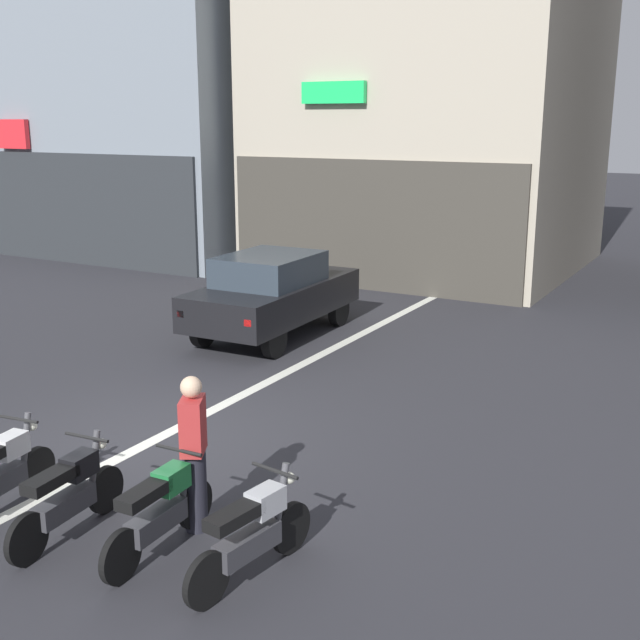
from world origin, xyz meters
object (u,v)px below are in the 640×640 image
motorcycle_white_row_leftmost (0,473)px  motorcycle_black_row_left_mid (68,494)px  motorcycle_green_row_centre (160,510)px  motorcycle_silver_row_right_mid (252,533)px  car_black_crossing_near (273,292)px  person_by_motorcycles (194,453)px

motorcycle_white_row_leftmost → motorcycle_black_row_left_mid: size_ratio=1.00×
motorcycle_green_row_centre → motorcycle_silver_row_right_mid: (1.03, 0.07, 0.00)m
car_black_crossing_near → motorcycle_white_row_leftmost: 7.66m
car_black_crossing_near → motorcycle_black_row_left_mid: (2.37, -7.53, -0.43)m
car_black_crossing_near → motorcycle_black_row_left_mid: 7.91m
person_by_motorcycles → car_black_crossing_near: bearing=116.7°
motorcycle_white_row_leftmost → motorcycle_silver_row_right_mid: same height
motorcycle_white_row_leftmost → motorcycle_green_row_centre: bearing=5.6°
motorcycle_white_row_leftmost → person_by_motorcycles: (2.07, 0.73, 0.40)m
motorcycle_green_row_centre → person_by_motorcycles: 0.66m
motorcycle_silver_row_right_mid → motorcycle_green_row_centre: bearing=-176.0°
motorcycle_white_row_leftmost → motorcycle_green_row_centre: 2.06m
motorcycle_white_row_leftmost → car_black_crossing_near: bearing=100.1°
motorcycle_silver_row_right_mid → car_black_crossing_near: bearing=121.4°
car_black_crossing_near → motorcycle_green_row_centre: bearing=-65.1°
motorcycle_white_row_leftmost → motorcycle_silver_row_right_mid: (3.08, 0.27, 0.00)m
car_black_crossing_near → motorcycle_silver_row_right_mid: 8.51m
motorcycle_white_row_leftmost → person_by_motorcycles: person_by_motorcycles is taller
motorcycle_white_row_leftmost → motorcycle_black_row_left_mid: same height
motorcycle_green_row_centre → person_by_motorcycles: bearing=88.5°
person_by_motorcycles → motorcycle_green_row_centre: bearing=-91.5°
motorcycle_white_row_leftmost → motorcycle_green_row_centre: size_ratio=1.00×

